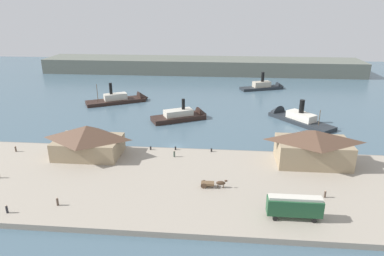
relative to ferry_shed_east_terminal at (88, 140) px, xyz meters
The scene contains 20 objects.
ground_plane 24.00m from the ferry_shed_east_terminal, 26.46° to the left, with size 320.00×320.00×0.00m, color #476070.
quay_promenade 24.40m from the ferry_shed_east_terminal, 28.92° to the right, with size 110.00×36.00×1.20m, color #9E9384.
seawall_edge 22.56m from the ferry_shed_east_terminal, 18.04° to the left, with size 110.00×0.80×1.00m, color gray.
ferry_shed_east_terminal is the anchor object (origin of this frame).
ferry_shed_west_terminal 55.98m from the ferry_shed_east_terminal, ahead, with size 17.39×10.48×8.61m.
street_tram 52.75m from the ferry_shed_east_terminal, 26.21° to the right, with size 9.83×2.61×4.48m.
horse_cart 35.05m from the ferry_shed_east_terminal, 22.63° to the right, with size 5.66×1.55×1.87m.
pedestrian_near_east_shed 27.26m from the ferry_shed_east_terminal, 102.36° to the right, with size 0.41×0.41×1.67m.
pedestrian_near_cart 57.23m from the ferry_shed_east_terminal, 15.74° to the right, with size 0.40×0.40×1.62m.
pedestrian_near_west_shed 22.22m from the ferry_shed_east_terminal, ahead, with size 0.44×0.44×1.76m.
pedestrian_by_tram 23.49m from the ferry_shed_east_terminal, 83.88° to the right, with size 0.43×0.43×1.74m.
pedestrian_standing_center 20.53m from the ferry_shed_east_terminal, behind, with size 0.41×0.41×1.65m.
mooring_post_center_west 16.24m from the ferry_shed_east_terminal, 18.38° to the left, with size 0.44×0.44×0.90m, color black.
mooring_post_west 22.65m from the ferry_shed_east_terminal, 14.23° to the left, with size 0.44×0.44×0.90m, color black.
mooring_post_center_east 31.94m from the ferry_shed_east_terminal, ahead, with size 0.44×0.44×0.90m, color black.
ferry_outer_harbor 55.50m from the ferry_shed_east_terminal, 96.05° to the left, with size 25.40×17.94×10.72m.
ferry_departing_north 41.21m from the ferry_shed_east_terminal, 58.84° to the left, with size 20.63×14.77×9.50m.
ferry_moored_west 69.10m from the ferry_shed_east_terminal, 32.84° to the left, with size 21.04×23.84×10.36m.
ferry_approaching_west 99.04m from the ferry_shed_east_terminal, 56.53° to the left, with size 22.23×12.31×9.89m.
far_headland 122.24m from the ferry_shed_east_terminal, 80.13° to the left, with size 180.00×24.00×8.00m, color #60665B.
Camera 1 is at (12.69, -88.32, 38.26)m, focal length 32.05 mm.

